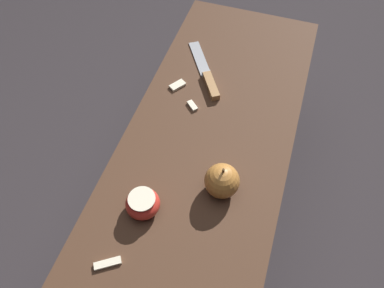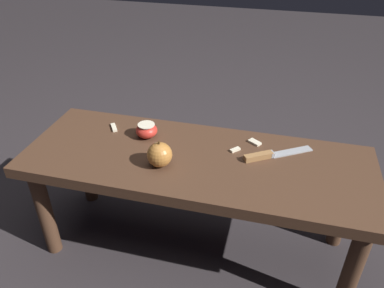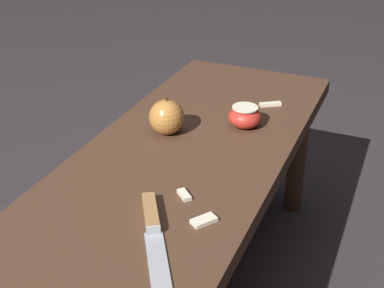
{
  "view_description": "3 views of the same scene",
  "coord_description": "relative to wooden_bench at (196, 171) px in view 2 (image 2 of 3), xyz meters",
  "views": [
    {
      "loc": [
        0.53,
        0.14,
        1.23
      ],
      "look_at": [
        0.02,
        -0.03,
        0.46
      ],
      "focal_mm": 35.0,
      "sensor_mm": 36.0,
      "label": 1
    },
    {
      "loc": [
        -0.25,
        1.01,
        1.17
      ],
      "look_at": [
        0.02,
        -0.03,
        0.46
      ],
      "focal_mm": 35.0,
      "sensor_mm": 36.0,
      "label": 2
    },
    {
      "loc": [
        -0.9,
        -0.42,
        1.01
      ],
      "look_at": [
        0.02,
        -0.03,
        0.46
      ],
      "focal_mm": 50.0,
      "sensor_mm": 36.0,
      "label": 3
    }
  ],
  "objects": [
    {
      "name": "apple_whole",
      "position": [
        0.1,
        0.07,
        0.1
      ],
      "size": [
        0.08,
        0.08,
        0.09
      ],
      "color": "#B27233",
      "rests_on": "wooden_bench"
    },
    {
      "name": "apple_slice_center",
      "position": [
        0.35,
        -0.11,
        0.06
      ],
      "size": [
        0.05,
        0.06,
        0.01
      ],
      "color": "beige",
      "rests_on": "wooden_bench"
    },
    {
      "name": "wooden_bench",
      "position": [
        0.0,
        0.0,
        0.0
      ],
      "size": [
        1.2,
        0.44,
        0.43
      ],
      "color": "#472D1E",
      "rests_on": "ground_plane"
    },
    {
      "name": "apple_slice_near_knife",
      "position": [
        -0.12,
        -0.07,
        0.06
      ],
      "size": [
        0.04,
        0.04,
        0.01
      ],
      "color": "beige",
      "rests_on": "wooden_bench"
    },
    {
      "name": "ground_plane",
      "position": [
        0.0,
        0.0,
        -0.37
      ],
      "size": [
        8.0,
        8.0,
        0.0
      ],
      "primitive_type": "plane",
      "color": "#2D282B"
    },
    {
      "name": "apple_slice_near_bowl",
      "position": [
        -0.18,
        -0.14,
        0.06
      ],
      "size": [
        0.05,
        0.05,
        0.01
      ],
      "color": "beige",
      "rests_on": "wooden_bench"
    },
    {
      "name": "apple_cut",
      "position": [
        0.21,
        -0.08,
        0.09
      ],
      "size": [
        0.08,
        0.08,
        0.05
      ],
      "color": "red",
      "rests_on": "wooden_bench"
    },
    {
      "name": "knife",
      "position": [
        -0.24,
        -0.06,
        0.07
      ],
      "size": [
        0.23,
        0.16,
        0.02
      ],
      "rotation": [
        0.0,
        0.0,
        -2.58
      ],
      "color": "#9EA0A5",
      "rests_on": "wooden_bench"
    }
  ]
}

